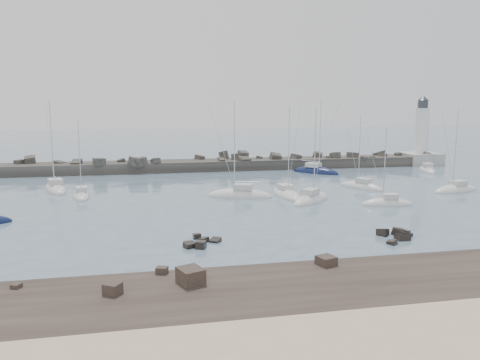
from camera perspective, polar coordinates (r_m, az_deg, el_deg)
name	(u,v)px	position (r m, az deg, el deg)	size (l,w,h in m)	color
ground	(225,218)	(50.33, -1.83, -4.64)	(400.00, 400.00, 0.00)	slate
rock_shelf	(287,300)	(29.99, 5.80, -14.41)	(140.00, 12.00, 1.77)	#2C221E
rock_cluster_near	(200,244)	(40.95, -4.92, -7.77)	(3.63, 3.91, 1.03)	black
rock_cluster_far	(399,236)	(45.53, 18.77, -6.46)	(3.67, 4.07, 1.38)	black
breakwater	(150,170)	(86.99, -10.96, 1.24)	(115.00, 7.42, 4.99)	#302E2B
lighthouse	(420,149)	(102.71, 21.11, 3.55)	(7.00, 7.00, 14.60)	#9E9E99
sailboat_1	(55,189)	(71.25, -21.57, -1.08)	(5.24, 8.96, 13.61)	silver
sailboat_3	(82,196)	(65.06, -18.73, -1.85)	(2.94, 6.98, 10.81)	silver
sailboat_4	(240,196)	(61.56, -0.02, -1.95)	(8.95, 5.24, 13.64)	silver
sailboat_5	(286,195)	(62.45, 5.64, -1.85)	(3.24, 8.25, 12.75)	silver
sailboat_6	(311,200)	(59.49, 8.69, -2.45)	(7.47, 7.17, 12.64)	silver
sailboat_7	(315,172)	(84.57, 9.17, 0.96)	(8.06, 8.36, 14.08)	#0F193F
sailboat_8	(387,204)	(59.28, 17.49, -2.82)	(6.53, 2.95, 10.12)	silver
sailboat_9	(361,187)	(70.43, 14.59, -0.85)	(5.39, 7.41, 11.52)	silver
sailboat_10	(456,191)	(72.16, 24.81, -1.17)	(8.15, 4.19, 12.37)	silver
sailboat_11	(427,171)	(91.76, 21.82, 1.06)	(4.30, 7.55, 11.60)	silver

